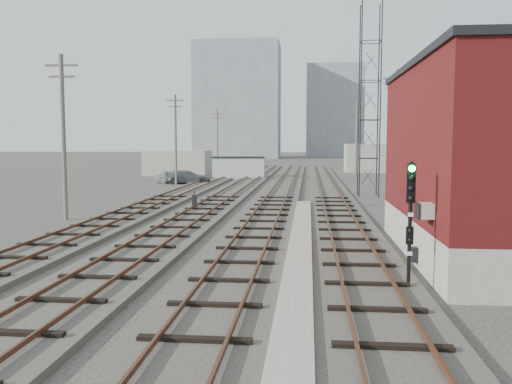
# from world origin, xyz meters

# --- Properties ---
(ground) EXTENTS (320.00, 320.00, 0.00)m
(ground) POSITION_xyz_m (0.00, 60.00, 0.00)
(ground) COLOR #282621
(ground) RESTS_ON ground
(track_right) EXTENTS (3.20, 90.00, 0.39)m
(track_right) POSITION_xyz_m (2.50, 39.00, 0.11)
(track_right) COLOR #332D28
(track_right) RESTS_ON ground
(track_mid_right) EXTENTS (3.20, 90.00, 0.39)m
(track_mid_right) POSITION_xyz_m (-1.50, 39.00, 0.11)
(track_mid_right) COLOR #332D28
(track_mid_right) RESTS_ON ground
(track_mid_left) EXTENTS (3.20, 90.00, 0.39)m
(track_mid_left) POSITION_xyz_m (-5.50, 39.00, 0.11)
(track_mid_left) COLOR #332D28
(track_mid_left) RESTS_ON ground
(track_left) EXTENTS (3.20, 90.00, 0.39)m
(track_left) POSITION_xyz_m (-9.50, 39.00, 0.11)
(track_left) COLOR #332D28
(track_left) RESTS_ON ground
(platform_curb) EXTENTS (0.90, 28.00, 0.26)m
(platform_curb) POSITION_xyz_m (0.50, 14.00, 0.13)
(platform_curb) COLOR gray
(platform_curb) RESTS_ON ground
(brick_building) EXTENTS (6.54, 12.20, 7.22)m
(brick_building) POSITION_xyz_m (7.50, 12.00, 3.63)
(brick_building) COLOR gray
(brick_building) RESTS_ON ground
(lattice_tower) EXTENTS (1.60, 1.60, 15.00)m
(lattice_tower) POSITION_xyz_m (5.50, 35.00, 7.50)
(lattice_tower) COLOR black
(lattice_tower) RESTS_ON ground
(utility_pole_left_a) EXTENTS (1.80, 0.24, 9.00)m
(utility_pole_left_a) POSITION_xyz_m (-12.50, 20.00, 4.80)
(utility_pole_left_a) COLOR #595147
(utility_pole_left_a) RESTS_ON ground
(utility_pole_left_b) EXTENTS (1.80, 0.24, 9.00)m
(utility_pole_left_b) POSITION_xyz_m (-12.50, 45.00, 4.80)
(utility_pole_left_b) COLOR #595147
(utility_pole_left_b) RESTS_ON ground
(utility_pole_left_c) EXTENTS (1.80, 0.24, 9.00)m
(utility_pole_left_c) POSITION_xyz_m (-12.50, 70.00, 4.80)
(utility_pole_left_c) COLOR #595147
(utility_pole_left_c) RESTS_ON ground
(utility_pole_right_a) EXTENTS (1.80, 0.24, 9.00)m
(utility_pole_right_a) POSITION_xyz_m (6.50, 28.00, 4.80)
(utility_pole_right_a) COLOR #595147
(utility_pole_right_a) RESTS_ON ground
(utility_pole_right_b) EXTENTS (1.80, 0.24, 9.00)m
(utility_pole_right_b) POSITION_xyz_m (6.50, 58.00, 4.80)
(utility_pole_right_b) COLOR #595147
(utility_pole_right_b) RESTS_ON ground
(apartment_left) EXTENTS (22.00, 14.00, 30.00)m
(apartment_left) POSITION_xyz_m (-18.00, 135.00, 15.00)
(apartment_left) COLOR gray
(apartment_left) RESTS_ON ground
(apartment_right) EXTENTS (16.00, 12.00, 26.00)m
(apartment_right) POSITION_xyz_m (8.00, 150.00, 13.00)
(apartment_right) COLOR gray
(apartment_right) RESTS_ON ground
(shed_left) EXTENTS (8.00, 5.00, 3.20)m
(shed_left) POSITION_xyz_m (-16.00, 60.00, 1.60)
(shed_left) COLOR gray
(shed_left) RESTS_ON ground
(shed_right) EXTENTS (6.00, 6.00, 4.00)m
(shed_right) POSITION_xyz_m (9.00, 70.00, 2.00)
(shed_right) COLOR gray
(shed_right) RESTS_ON ground
(signal_mast) EXTENTS (0.40, 0.40, 3.74)m
(signal_mast) POSITION_xyz_m (3.70, 7.16, 2.15)
(signal_mast) COLOR gray
(signal_mast) RESTS_ON ground
(switch_stand) EXTENTS (0.27, 0.27, 1.15)m
(switch_stand) POSITION_xyz_m (-6.34, 24.87, 0.54)
(switch_stand) COLOR black
(switch_stand) RESTS_ON ground
(site_trailer) EXTENTS (6.48, 3.61, 2.58)m
(site_trailer) POSITION_xyz_m (-7.40, 53.98, 1.30)
(site_trailer) COLOR silver
(site_trailer) RESTS_ON ground
(car_red) EXTENTS (4.08, 2.53, 1.30)m
(car_red) POSITION_xyz_m (-13.25, 48.36, 0.65)
(car_red) COLOR maroon
(car_red) RESTS_ON ground
(car_silver) EXTENTS (4.34, 2.21, 1.36)m
(car_silver) POSITION_xyz_m (-13.04, 47.07, 0.68)
(car_silver) COLOR #989A9F
(car_silver) RESTS_ON ground
(car_grey) EXTENTS (5.05, 2.96, 1.37)m
(car_grey) POSITION_xyz_m (-11.62, 46.23, 0.69)
(car_grey) COLOR slate
(car_grey) RESTS_ON ground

